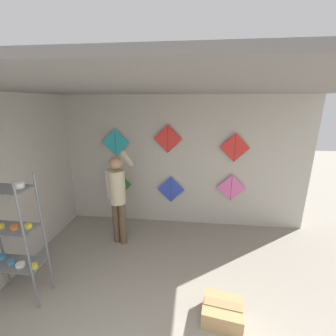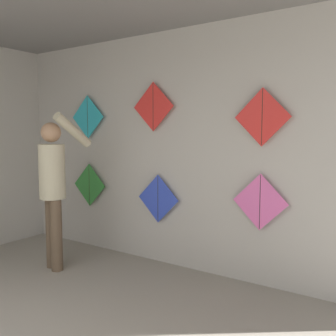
{
  "view_description": "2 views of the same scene",
  "coord_description": "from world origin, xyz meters",
  "px_view_note": "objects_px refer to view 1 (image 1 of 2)",
  "views": [
    {
      "loc": [
        0.39,
        -1.14,
        2.67
      ],
      "look_at": [
        -0.1,
        3.17,
        1.37
      ],
      "focal_mm": 24.0,
      "sensor_mm": 36.0,
      "label": 1
    },
    {
      "loc": [
        2.55,
        -0.24,
        1.62
      ],
      "look_at": [
        0.24,
        3.17,
        1.22
      ],
      "focal_mm": 40.0,
      "sensor_mm": 36.0,
      "label": 2
    }
  ],
  "objects_px": {
    "shelf_rack": "(10,233)",
    "shopkeeper": "(118,193)",
    "kite_3": "(116,143)",
    "kite_5": "(235,148)",
    "kite_4": "(168,139)",
    "kite_1": "(171,190)",
    "cardboard_box": "(222,312)",
    "kite_2": "(231,188)",
    "kite_0": "(119,184)"
  },
  "relations": [
    {
      "from": "kite_3",
      "to": "kite_5",
      "type": "xyz_separation_m",
      "value": [
        2.47,
        0.0,
        -0.05
      ]
    },
    {
      "from": "kite_1",
      "to": "kite_3",
      "type": "height_order",
      "value": "kite_3"
    },
    {
      "from": "shelf_rack",
      "to": "kite_4",
      "type": "height_order",
      "value": "kite_4"
    },
    {
      "from": "shelf_rack",
      "to": "shopkeeper",
      "type": "relative_size",
      "value": 0.98
    },
    {
      "from": "shopkeeper",
      "to": "kite_1",
      "type": "distance_m",
      "value": 1.25
    },
    {
      "from": "kite_1",
      "to": "kite_2",
      "type": "xyz_separation_m",
      "value": [
        1.29,
        0.0,
        0.09
      ]
    },
    {
      "from": "shelf_rack",
      "to": "kite_4",
      "type": "bearing_deg",
      "value": 51.18
    },
    {
      "from": "shopkeeper",
      "to": "kite_2",
      "type": "bearing_deg",
      "value": 38.01
    },
    {
      "from": "shopkeeper",
      "to": "cardboard_box",
      "type": "xyz_separation_m",
      "value": [
        1.8,
        -1.47,
        -0.92
      ]
    },
    {
      "from": "shopkeeper",
      "to": "kite_4",
      "type": "relative_size",
      "value": 3.12
    },
    {
      "from": "kite_0",
      "to": "kite_1",
      "type": "bearing_deg",
      "value": 0.0
    },
    {
      "from": "kite_1",
      "to": "shopkeeper",
      "type": "bearing_deg",
      "value": -137.59
    },
    {
      "from": "kite_5",
      "to": "kite_4",
      "type": "bearing_deg",
      "value": 180.0
    },
    {
      "from": "kite_0",
      "to": "kite_4",
      "type": "xyz_separation_m",
      "value": [
        1.11,
        0.0,
        1.04
      ]
    },
    {
      "from": "kite_0",
      "to": "kite_3",
      "type": "height_order",
      "value": "kite_3"
    },
    {
      "from": "cardboard_box",
      "to": "kite_1",
      "type": "distance_m",
      "value": 2.56
    },
    {
      "from": "kite_0",
      "to": "kite_2",
      "type": "bearing_deg",
      "value": 0.0
    },
    {
      "from": "shelf_rack",
      "to": "shopkeeper",
      "type": "height_order",
      "value": "shopkeeper"
    },
    {
      "from": "cardboard_box",
      "to": "kite_4",
      "type": "xyz_separation_m",
      "value": [
        -0.96,
        2.3,
        1.8
      ]
    },
    {
      "from": "shelf_rack",
      "to": "shopkeeper",
      "type": "bearing_deg",
      "value": 55.68
    },
    {
      "from": "cardboard_box",
      "to": "kite_3",
      "type": "xyz_separation_m",
      "value": [
        -2.07,
        2.3,
        1.7
      ]
    },
    {
      "from": "kite_1",
      "to": "kite_0",
      "type": "bearing_deg",
      "value": 180.0
    },
    {
      "from": "cardboard_box",
      "to": "kite_2",
      "type": "height_order",
      "value": "kite_2"
    },
    {
      "from": "kite_3",
      "to": "kite_4",
      "type": "height_order",
      "value": "kite_4"
    },
    {
      "from": "kite_0",
      "to": "kite_5",
      "type": "height_order",
      "value": "kite_5"
    },
    {
      "from": "kite_5",
      "to": "shopkeeper",
      "type": "bearing_deg",
      "value": -159.31
    },
    {
      "from": "kite_2",
      "to": "kite_1",
      "type": "bearing_deg",
      "value": 180.0
    },
    {
      "from": "kite_0",
      "to": "kite_3",
      "type": "xyz_separation_m",
      "value": [
        -0.01,
        0.0,
        0.94
      ]
    },
    {
      "from": "kite_4",
      "to": "kite_5",
      "type": "distance_m",
      "value": 1.36
    },
    {
      "from": "shelf_rack",
      "to": "kite_0",
      "type": "relative_size",
      "value": 3.07
    },
    {
      "from": "cardboard_box",
      "to": "kite_0",
      "type": "bearing_deg",
      "value": 131.96
    },
    {
      "from": "shopkeeper",
      "to": "kite_4",
      "type": "distance_m",
      "value": 1.47
    },
    {
      "from": "kite_1",
      "to": "kite_4",
      "type": "bearing_deg",
      "value": 180.0
    },
    {
      "from": "cardboard_box",
      "to": "kite_0",
      "type": "relative_size",
      "value": 0.93
    },
    {
      "from": "kite_3",
      "to": "kite_5",
      "type": "bearing_deg",
      "value": 0.0
    },
    {
      "from": "kite_2",
      "to": "kite_4",
      "type": "relative_size",
      "value": 1.0
    },
    {
      "from": "cardboard_box",
      "to": "kite_4",
      "type": "height_order",
      "value": "kite_4"
    },
    {
      "from": "kite_0",
      "to": "kite_5",
      "type": "distance_m",
      "value": 2.62
    },
    {
      "from": "shelf_rack",
      "to": "kite_3",
      "type": "relative_size",
      "value": 3.07
    },
    {
      "from": "shopkeeper",
      "to": "shelf_rack",
      "type": "bearing_deg",
      "value": -107.01
    },
    {
      "from": "shelf_rack",
      "to": "kite_2",
      "type": "distance_m",
      "value": 3.88
    },
    {
      "from": "cardboard_box",
      "to": "kite_3",
      "type": "bearing_deg",
      "value": 132.05
    },
    {
      "from": "shelf_rack",
      "to": "cardboard_box",
      "type": "relative_size",
      "value": 3.29
    },
    {
      "from": "kite_4",
      "to": "kite_1",
      "type": "bearing_deg",
      "value": 0.0
    },
    {
      "from": "shelf_rack",
      "to": "kite_2",
      "type": "bearing_deg",
      "value": 35.41
    },
    {
      "from": "cardboard_box",
      "to": "kite_3",
      "type": "distance_m",
      "value": 3.53
    },
    {
      "from": "kite_1",
      "to": "shelf_rack",
      "type": "bearing_deg",
      "value": -129.85
    },
    {
      "from": "shelf_rack",
      "to": "cardboard_box",
      "type": "bearing_deg",
      "value": -1.03
    },
    {
      "from": "shopkeeper",
      "to": "kite_0",
      "type": "xyz_separation_m",
      "value": [
        -0.27,
        0.83,
        -0.16
      ]
    },
    {
      "from": "shelf_rack",
      "to": "kite_0",
      "type": "xyz_separation_m",
      "value": [
        0.7,
        2.25,
        -0.14
      ]
    }
  ]
}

